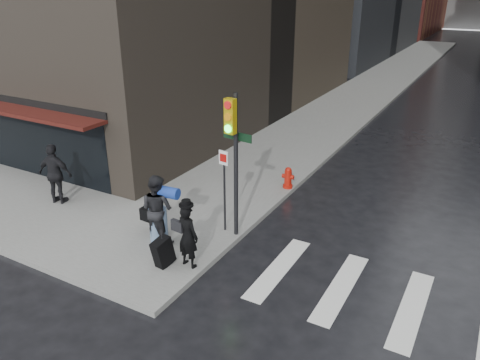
% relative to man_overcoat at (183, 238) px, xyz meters
% --- Properties ---
extents(ground, '(140.00, 140.00, 0.00)m').
position_rel_man_overcoat_xyz_m(ground, '(-1.49, 0.22, -0.90)').
color(ground, black).
rests_on(ground, ground).
extents(sidewalk_left, '(4.00, 50.00, 0.15)m').
position_rel_man_overcoat_xyz_m(sidewalk_left, '(-1.49, 27.22, -0.83)').
color(sidewalk_left, slate).
rests_on(sidewalk_left, ground).
extents(crosswalk, '(8.50, 3.00, 0.01)m').
position_rel_man_overcoat_xyz_m(crosswalk, '(6.01, 1.22, -0.90)').
color(crosswalk, silver).
rests_on(crosswalk, ground).
extents(storefront, '(8.40, 1.11, 2.83)m').
position_rel_man_overcoat_xyz_m(storefront, '(-8.49, 2.12, 0.92)').
color(storefront, black).
rests_on(storefront, ground).
extents(man_overcoat, '(1.03, 0.88, 1.81)m').
position_rel_man_overcoat_xyz_m(man_overcoat, '(0.00, 0.00, 0.00)').
color(man_overcoat, black).
rests_on(man_overcoat, ground).
extents(man_jeans, '(1.34, 0.78, 1.89)m').
position_rel_man_overcoat_xyz_m(man_jeans, '(-1.28, 0.67, 0.20)').
color(man_jeans, black).
rests_on(man_jeans, ground).
extents(man_greycoat, '(1.21, 0.72, 1.93)m').
position_rel_man_overcoat_xyz_m(man_greycoat, '(-5.51, 0.99, 0.21)').
color(man_greycoat, black).
rests_on(man_greycoat, ground).
extents(traffic_light, '(0.98, 0.50, 3.94)m').
position_rel_man_overcoat_xyz_m(traffic_light, '(0.30, 1.90, 1.79)').
color(traffic_light, black).
rests_on(traffic_light, ground).
extents(fire_hydrant, '(0.41, 0.32, 0.74)m').
position_rel_man_overcoat_xyz_m(fire_hydrant, '(0.31, 5.57, -0.42)').
color(fire_hydrant, '#A9150A').
rests_on(fire_hydrant, ground).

